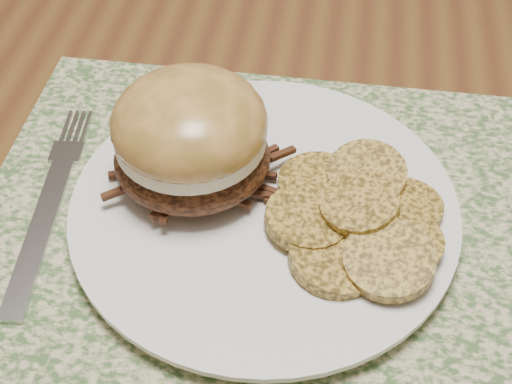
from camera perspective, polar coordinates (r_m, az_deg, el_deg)
dining_table at (r=0.61m, az=13.98°, el=-5.73°), size 1.50×0.90×0.75m
placemat at (r=0.52m, az=2.41°, el=-2.37°), size 0.45×0.33×0.00m
dinner_plate at (r=0.51m, az=0.66°, el=-1.42°), size 0.26×0.26×0.02m
pork_sandwich at (r=0.49m, az=-5.25°, el=4.35°), size 0.13×0.13×0.08m
roasted_potatoes at (r=0.49m, az=8.16°, el=-2.05°), size 0.14×0.15×0.03m
fork at (r=0.54m, az=-16.13°, el=-0.74°), size 0.04×0.21×0.00m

